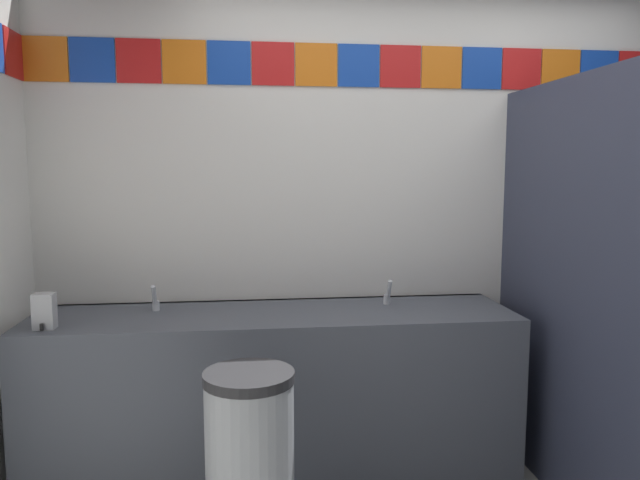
{
  "coord_description": "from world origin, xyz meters",
  "views": [
    {
      "loc": [
        -0.93,
        -1.76,
        1.54
      ],
      "look_at": [
        -0.62,
        0.81,
        1.23
      ],
      "focal_mm": 33.23,
      "sensor_mm": 36.0,
      "label": 1
    }
  ],
  "objects": [
    {
      "name": "wall_back",
      "position": [
        0.0,
        1.45,
        1.26
      ],
      "size": [
        4.07,
        0.09,
        2.51
      ],
      "color": "white",
      "rests_on": "ground_plane"
    },
    {
      "name": "vanity_counter",
      "position": [
        -0.81,
        1.11,
        0.43
      ],
      "size": [
        2.36,
        0.61,
        0.84
      ],
      "color": "#4C515B",
      "rests_on": "ground_plane"
    },
    {
      "name": "faucet_left",
      "position": [
        -1.4,
        1.2,
        0.9
      ],
      "size": [
        0.04,
        0.1,
        0.14
      ],
      "color": "silver",
      "rests_on": "vanity_counter"
    },
    {
      "name": "faucet_right",
      "position": [
        -0.22,
        1.2,
        0.9
      ],
      "size": [
        0.04,
        0.1,
        0.14
      ],
      "color": "silver",
      "rests_on": "vanity_counter"
    },
    {
      "name": "soap_dispenser",
      "position": [
        -1.83,
        0.93,
        0.92
      ],
      "size": [
        0.09,
        0.09,
        0.16
      ],
      "color": "#B7BABF",
      "rests_on": "vanity_counter"
    },
    {
      "name": "toilet",
      "position": [
        1.01,
        0.98,
        0.3
      ],
      "size": [
        0.39,
        0.49,
        0.74
      ],
      "color": "white",
      "rests_on": "ground_plane"
    },
    {
      "name": "trash_bin",
      "position": [
        -0.94,
        0.41,
        0.39
      ],
      "size": [
        0.35,
        0.35,
        0.79
      ],
      "color": "#999EA3",
      "rests_on": "ground_plane"
    }
  ]
}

